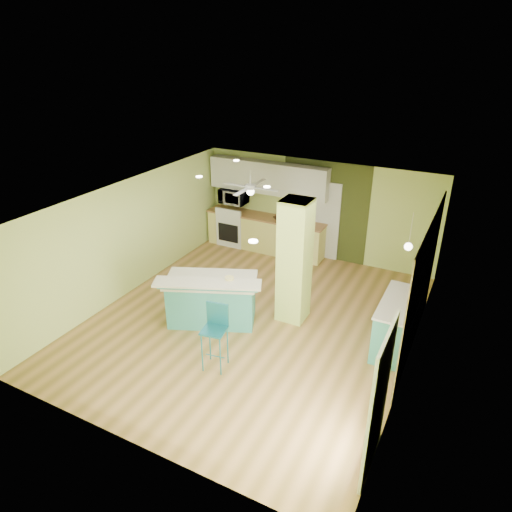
{
  "coord_description": "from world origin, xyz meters",
  "views": [
    {
      "loc": [
        3.6,
        -6.84,
        5.12
      ],
      "look_at": [
        -0.13,
        0.4,
        1.24
      ],
      "focal_mm": 32.0,
      "sensor_mm": 36.0,
      "label": 1
    }
  ],
  "objects_px": {
    "peninsula": "(212,299)",
    "bar_stool": "(216,326)",
    "side_counter": "(397,324)",
    "fruit_bowl": "(280,218)",
    "canister": "(229,281)"
  },
  "relations": [
    {
      "from": "bar_stool",
      "to": "side_counter",
      "type": "relative_size",
      "value": 0.8
    },
    {
      "from": "bar_stool",
      "to": "canister",
      "type": "distance_m",
      "value": 1.17
    },
    {
      "from": "fruit_bowl",
      "to": "canister",
      "type": "height_order",
      "value": "canister"
    },
    {
      "from": "canister",
      "to": "fruit_bowl",
      "type": "bearing_deg",
      "value": 99.12
    },
    {
      "from": "canister",
      "to": "peninsula",
      "type": "bearing_deg",
      "value": 174.03
    },
    {
      "from": "peninsula",
      "to": "bar_stool",
      "type": "distance_m",
      "value": 1.43
    },
    {
      "from": "side_counter",
      "to": "fruit_bowl",
      "type": "bearing_deg",
      "value": 142.51
    },
    {
      "from": "side_counter",
      "to": "canister",
      "type": "xyz_separation_m",
      "value": [
        -2.98,
        -0.84,
        0.54
      ]
    },
    {
      "from": "fruit_bowl",
      "to": "canister",
      "type": "xyz_separation_m",
      "value": [
        0.57,
        -3.56,
        0.04
      ]
    },
    {
      "from": "bar_stool",
      "to": "canister",
      "type": "relative_size",
      "value": 6.4
    },
    {
      "from": "side_counter",
      "to": "fruit_bowl",
      "type": "distance_m",
      "value": 4.51
    },
    {
      "from": "peninsula",
      "to": "fruit_bowl",
      "type": "xyz_separation_m",
      "value": [
        -0.13,
        3.52,
        0.49
      ]
    },
    {
      "from": "fruit_bowl",
      "to": "bar_stool",
      "type": "bearing_deg",
      "value": -78.6
    },
    {
      "from": "bar_stool",
      "to": "canister",
      "type": "height_order",
      "value": "bar_stool"
    },
    {
      "from": "side_counter",
      "to": "peninsula",
      "type": "bearing_deg",
      "value": -167.03
    }
  ]
}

